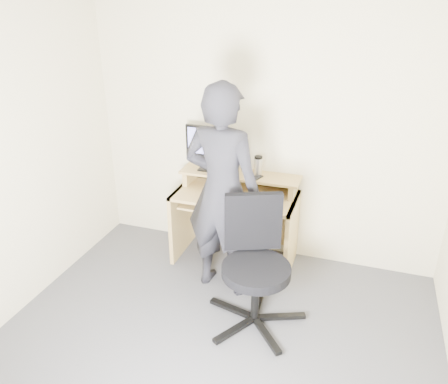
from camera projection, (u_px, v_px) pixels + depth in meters
The scene contains 14 objects.
ground at pixel (203, 366), 3.27m from camera, with size 3.50×3.50×0.00m, color #55555A.
back_wall at pixel (264, 138), 4.26m from camera, with size 3.50×0.02×2.50m, color beige.
ceiling at pixel (193, 3), 2.23m from camera, with size 3.50×3.50×0.02m, color white.
desk at pixel (237, 209), 4.42m from camera, with size 1.20×0.60×0.91m.
monitor at pixel (209, 144), 4.29m from camera, with size 0.48×0.13×0.46m.
external_drive at pixel (228, 162), 4.33m from camera, with size 0.07×0.13×0.20m, color black.
travel_mug at pixel (258, 167), 4.26m from camera, with size 0.08×0.08×0.17m, color silver.
smartphone at pixel (257, 177), 4.22m from camera, with size 0.07×0.13×0.01m, color black.
charger at pixel (219, 171), 4.33m from camera, with size 0.04×0.04×0.04m, color black.
headphones at pixel (219, 168), 4.43m from camera, with size 0.16×0.16×0.02m, color silver.
keyboard at pixel (222, 204), 4.25m from camera, with size 0.46×0.18×0.03m, color black.
mouse at pixel (260, 200), 4.09m from camera, with size 0.10×0.06×0.04m, color black.
office_chair at pixel (255, 259), 3.54m from camera, with size 0.84×0.82×1.06m.
person at pixel (222, 192), 3.78m from camera, with size 0.71×0.46×1.93m, color black.
Camera 1 is at (0.92, -2.25, 2.55)m, focal length 35.00 mm.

